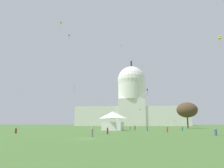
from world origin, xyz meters
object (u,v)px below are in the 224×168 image
kite_white_mid (147,93)px  kite_yellow_mid (129,73)px  person_maroon_edge_west (108,131)px  kite_gold_mid (220,38)px  person_tan_lawn_far_left (93,128)px  person_maroon_back_center (16,131)px  kite_lime_high (61,24)px  kite_pink_high (121,46)px  kite_cyan_low (125,115)px  kite_black_mid (147,91)px  event_tent (113,121)px  person_denim_near_tent (147,129)px  person_teal_aisle_center (182,129)px  kite_orange_high (118,65)px  kite_turquoise_mid (75,87)px  person_white_front_center (92,129)px  kite_violet_low (140,110)px  person_grey_near_tree_west (92,133)px  kite_red_high (144,77)px  kite_blue_high (69,35)px  person_denim_edge_east (216,132)px  person_maroon_front_right (135,128)px  kite_green_low (108,115)px  tree_east_mid (187,110)px  kite_magenta_high (143,67)px  person_teal_mid_center (130,128)px  person_red_deep_crowd (167,129)px

kite_white_mid → kite_yellow_mid: (-11.10, -9.22, 10.90)m
person_maroon_edge_west → kite_white_mid: bearing=-142.5°
kite_gold_mid → person_tan_lawn_far_left: bearing=8.2°
person_maroon_back_center → kite_lime_high: kite_lime_high is taller
person_maroon_back_center → kite_pink_high: size_ratio=0.55×
kite_cyan_low → kite_black_mid: bearing=-72.6°
person_maroon_edge_west → person_maroon_back_center: bearing=-46.6°
event_tent → kite_pink_high: size_ratio=3.01×
person_denim_near_tent → person_teal_aisle_center: bearing=117.8°
event_tent → kite_orange_high: (-5.86, 111.68, 49.96)m
person_maroon_edge_west → kite_lime_high: size_ratio=0.48×
event_tent → kite_lime_high: (-24.77, 11.81, 43.78)m
kite_turquoise_mid → kite_cyan_low: kite_turquoise_mid is taller
kite_black_mid → kite_pink_high: bearing=-47.6°
person_white_front_center → person_maroon_edge_west: 24.02m
kite_violet_low → kite_turquoise_mid: bearing=93.2°
person_grey_near_tree_west → kite_gold_mid: (36.47, 31.09, 29.60)m
person_maroon_back_center → kite_yellow_mid: (27.23, 77.76, 31.69)m
kite_red_high → person_maroon_back_center: bearing=152.1°
kite_blue_high → kite_violet_low: bearing=-13.7°
person_denim_edge_east → person_maroon_front_right: size_ratio=0.86×
person_tan_lawn_far_left → kite_green_low: bearing=170.7°
person_denim_near_tent → kite_gold_mid: kite_gold_mid is taller
kite_blue_high → kite_white_mid: bearing=-51.2°
person_denim_edge_east → kite_gold_mid: kite_gold_mid is taller
person_maroon_back_center → kite_cyan_low: size_ratio=0.42×
tree_east_mid → kite_magenta_high: size_ratio=5.23×
person_denim_edge_east → event_tent: bearing=54.5°
person_teal_aisle_center → kite_blue_high: 88.49m
person_maroon_back_center → person_teal_aisle_center: (45.71, 23.07, 0.07)m
kite_violet_low → kite_lime_high: (-37.56, -99.66, 33.31)m
kite_green_low → kite_violet_low: kite_violet_low is taller
person_tan_lawn_far_left → kite_black_mid: (22.26, 39.17, 18.95)m
person_teal_mid_center → kite_yellow_mid: kite_yellow_mid is taller
person_maroon_front_right → kite_gold_mid: 43.02m
person_maroon_front_right → kite_cyan_low: size_ratio=0.49×
kite_blue_high → person_red_deep_crowd: bearing=-122.9°
person_white_front_center → kite_pink_high: size_ratio=0.55×
person_maroon_front_right → kite_blue_high: kite_blue_high is taller
tree_east_mid → person_denim_edge_east: 71.82m
person_denim_edge_east → kite_red_high: bearing=20.6°
kite_yellow_mid → kite_red_high: 69.60m
kite_turquoise_mid → kite_yellow_mid: (40.60, -29.02, 3.81)m
kite_red_high → kite_magenta_high: bearing=-11.3°
kite_black_mid → kite_violet_low: (-2.11, 72.16, -5.83)m
kite_black_mid → kite_blue_high: (-44.79, 2.93, 34.12)m
kite_orange_high → kite_red_high: 25.82m
kite_orange_high → person_white_front_center: bearing=-136.5°
kite_cyan_low → kite_magenta_high: bearing=43.9°
person_tan_lawn_far_left → kite_gold_mid: 53.40m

